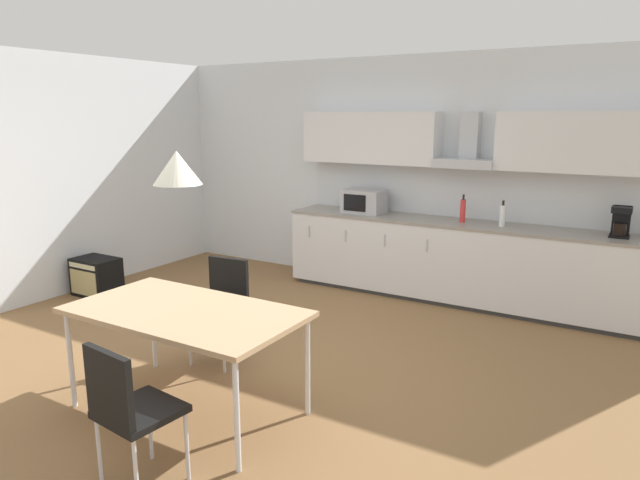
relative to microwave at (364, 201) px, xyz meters
The scene contains 15 objects.
ground_plane 2.78m from the microwave, 84.70° to the right, with size 9.25×8.61×0.02m, color brown.
wall_back 0.54m from the microwave, 56.57° to the left, with size 7.40×0.10×2.75m, color silver.
wall_left 3.88m from the microwave, 138.54° to the right, with size 0.10×6.89×2.75m, color silver.
kitchen_counter 1.32m from the microwave, ahead, with size 4.05×0.64×0.91m.
backsplash_tile 1.22m from the microwave, 14.19° to the left, with size 4.03×0.02×0.56m, color silver.
upper_wall_cabinets 1.40m from the microwave, ahead, with size 4.03×0.40×0.60m.
microwave is the anchor object (origin of this frame).
coffee_maker 2.75m from the microwave, ahead, with size 0.18×0.19×0.30m.
bottle_white 1.64m from the microwave, ahead, with size 0.06×0.06×0.28m.
bottle_red 1.21m from the microwave, ahead, with size 0.06×0.06×0.30m.
dining_table 3.41m from the microwave, 84.67° to the right, with size 1.63×0.89×0.76m.
chair_near_right 4.29m from the microwave, 80.92° to the right, with size 0.44×0.44×0.87m.
chair_far_left 2.61m from the microwave, 91.31° to the right, with size 0.44×0.44×0.87m.
guitar_amp 3.27m from the microwave, 142.09° to the right, with size 0.52×0.37×0.44m.
pendant_lamp 3.46m from the microwave, 84.67° to the right, with size 0.32×0.32×0.22m, color silver.
Camera 1 is at (2.78, -3.54, 2.06)m, focal length 32.00 mm.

